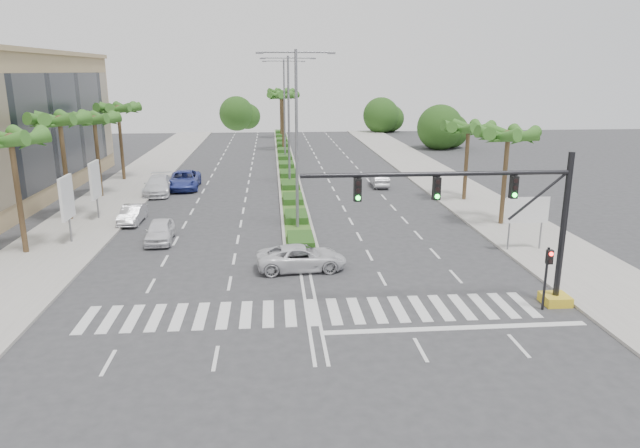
{
  "coord_description": "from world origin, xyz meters",
  "views": [
    {
      "loc": [
        -1.7,
        -23.98,
        10.62
      ],
      "look_at": [
        0.73,
        4.31,
        3.0
      ],
      "focal_mm": 32.0,
      "sensor_mm": 36.0,
      "label": 1
    }
  ],
  "objects_px": {
    "car_right": "(379,180)",
    "car_crossing": "(301,258)",
    "car_parked_b": "(132,214)",
    "car_parked_c": "(184,180)",
    "car_parked_d": "(158,185)",
    "car_parked_a": "(160,231)"
  },
  "relations": [
    {
      "from": "car_parked_c",
      "to": "car_crossing",
      "type": "distance_m",
      "value": 25.38
    },
    {
      "from": "car_parked_c",
      "to": "car_parked_a",
      "type": "bearing_deg",
      "value": -88.89
    },
    {
      "from": "car_parked_b",
      "to": "car_crossing",
      "type": "bearing_deg",
      "value": -42.29
    },
    {
      "from": "car_crossing",
      "to": "car_right",
      "type": "relative_size",
      "value": 1.23
    },
    {
      "from": "car_parked_a",
      "to": "car_parked_b",
      "type": "distance_m",
      "value": 5.68
    },
    {
      "from": "car_crossing",
      "to": "car_right",
      "type": "distance_m",
      "value": 24.51
    },
    {
      "from": "car_parked_a",
      "to": "car_crossing",
      "type": "height_order",
      "value": "car_parked_a"
    },
    {
      "from": "car_parked_a",
      "to": "car_right",
      "type": "bearing_deg",
      "value": 40.65
    },
    {
      "from": "car_crossing",
      "to": "car_parked_b",
      "type": "bearing_deg",
      "value": 42.63
    },
    {
      "from": "car_parked_d",
      "to": "car_crossing",
      "type": "bearing_deg",
      "value": -63.74
    },
    {
      "from": "car_parked_a",
      "to": "car_crossing",
      "type": "xyz_separation_m",
      "value": [
        8.78,
        -6.15,
        -0.02
      ]
    },
    {
      "from": "car_parked_a",
      "to": "car_right",
      "type": "height_order",
      "value": "car_parked_a"
    },
    {
      "from": "car_parked_b",
      "to": "car_parked_d",
      "type": "relative_size",
      "value": 0.7
    },
    {
      "from": "car_parked_b",
      "to": "car_parked_c",
      "type": "distance_m",
      "value": 12.55
    },
    {
      "from": "car_parked_d",
      "to": "car_right",
      "type": "height_order",
      "value": "car_parked_d"
    },
    {
      "from": "car_right",
      "to": "car_parked_c",
      "type": "bearing_deg",
      "value": 0.48
    },
    {
      "from": "car_parked_b",
      "to": "car_right",
      "type": "xyz_separation_m",
      "value": [
        20.3,
        11.86,
        0.02
      ]
    },
    {
      "from": "car_crossing",
      "to": "car_right",
      "type": "xyz_separation_m",
      "value": [
        8.67,
        22.92,
        -0.03
      ]
    },
    {
      "from": "car_parked_a",
      "to": "car_parked_c",
      "type": "xyz_separation_m",
      "value": [
        -0.91,
        17.31,
        0.11
      ]
    },
    {
      "from": "car_right",
      "to": "car_crossing",
      "type": "bearing_deg",
      "value": 71.44
    },
    {
      "from": "car_parked_c",
      "to": "car_parked_d",
      "type": "relative_size",
      "value": 1.06
    },
    {
      "from": "car_parked_a",
      "to": "car_parked_d",
      "type": "height_order",
      "value": "car_parked_d"
    }
  ]
}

